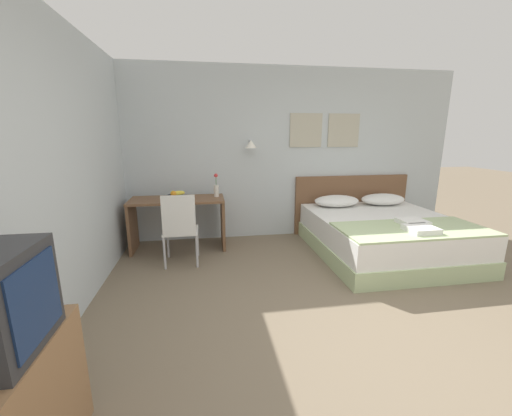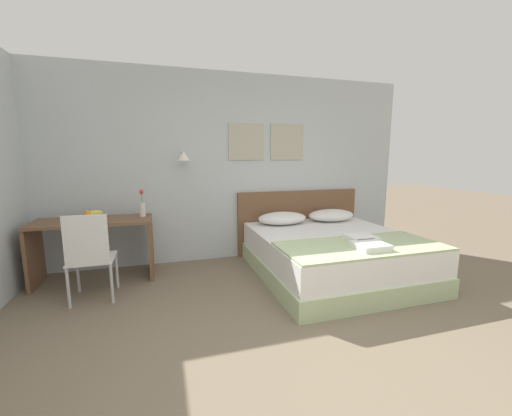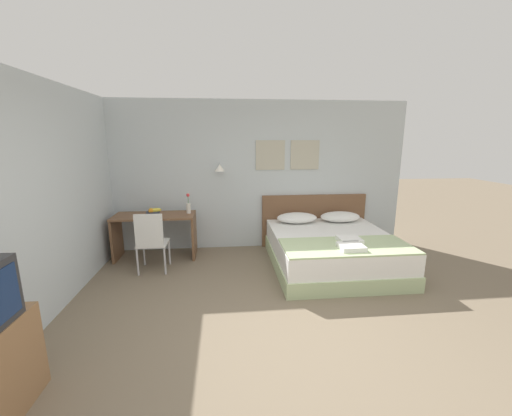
{
  "view_description": "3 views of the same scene",
  "coord_description": "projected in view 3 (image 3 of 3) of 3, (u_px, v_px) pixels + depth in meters",
  "views": [
    {
      "loc": [
        -1.25,
        -2.02,
        1.66
      ],
      "look_at": [
        -0.68,
        1.46,
        0.81
      ],
      "focal_mm": 22.0,
      "sensor_mm": 36.0,
      "label": 1
    },
    {
      "loc": [
        -0.85,
        -1.58,
        1.5
      ],
      "look_at": [
        0.21,
        1.93,
        0.89
      ],
      "focal_mm": 22.0,
      "sensor_mm": 36.0,
      "label": 2
    },
    {
      "loc": [
        -0.48,
        -2.74,
        2.0
      ],
      "look_at": [
        -0.05,
        1.41,
        1.06
      ],
      "focal_mm": 22.0,
      "sensor_mm": 36.0,
      "label": 3
    }
  ],
  "objects": [
    {
      "name": "ground_plane",
      "position": [
        276.0,
        342.0,
        3.14
      ],
      "size": [
        24.0,
        24.0,
        0.0
      ],
      "primitive_type": "plane",
      "color": "#756651"
    },
    {
      "name": "wall_back",
      "position": [
        251.0,
        176.0,
        5.67
      ],
      "size": [
        5.66,
        0.31,
        2.65
      ],
      "color": "silver",
      "rests_on": "ground_plane"
    },
    {
      "name": "bed",
      "position": [
        332.0,
        250.0,
        4.95
      ],
      "size": [
        1.84,
        2.02,
        0.53
      ],
      "color": "#B2C693",
      "rests_on": "ground_plane"
    },
    {
      "name": "headboard",
      "position": [
        314.0,
        220.0,
        5.91
      ],
      "size": [
        1.96,
        0.06,
        0.97
      ],
      "color": "brown",
      "rests_on": "ground_plane"
    },
    {
      "name": "pillow_left",
      "position": [
        297.0,
        218.0,
        5.55
      ],
      "size": [
        0.71,
        0.44,
        0.17
      ],
      "color": "white",
      "rests_on": "bed"
    },
    {
      "name": "pillow_right",
      "position": [
        340.0,
        217.0,
        5.63
      ],
      "size": [
        0.71,
        0.44,
        0.17
      ],
      "color": "white",
      "rests_on": "bed"
    },
    {
      "name": "throw_blanket",
      "position": [
        347.0,
        246.0,
        4.32
      ],
      "size": [
        1.78,
        0.81,
        0.02
      ],
      "color": "#B2C693",
      "rests_on": "bed"
    },
    {
      "name": "folded_towel_near_foot",
      "position": [
        349.0,
        240.0,
        4.46
      ],
      "size": [
        0.31,
        0.3,
        0.06
      ],
      "color": "white",
      "rests_on": "throw_blanket"
    },
    {
      "name": "folded_towel_mid_bed",
      "position": [
        351.0,
        247.0,
        4.17
      ],
      "size": [
        0.32,
        0.31,
        0.06
      ],
      "color": "white",
      "rests_on": "throw_blanket"
    },
    {
      "name": "desk",
      "position": [
        155.0,
        227.0,
        5.27
      ],
      "size": [
        1.32,
        0.57,
        0.75
      ],
      "color": "brown",
      "rests_on": "ground_plane"
    },
    {
      "name": "desk_chair",
      "position": [
        151.0,
        239.0,
        4.65
      ],
      "size": [
        0.43,
        0.43,
        0.93
      ],
      "color": "white",
      "rests_on": "ground_plane"
    },
    {
      "name": "fruit_bowl",
      "position": [
        153.0,
        212.0,
        5.22
      ],
      "size": [
        0.26,
        0.22,
        0.12
      ],
      "color": "#333842",
      "rests_on": "desk"
    },
    {
      "name": "flower_vase",
      "position": [
        188.0,
        206.0,
        5.3
      ],
      "size": [
        0.07,
        0.07,
        0.34
      ],
      "color": "silver",
      "rests_on": "desk"
    }
  ]
}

